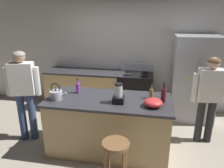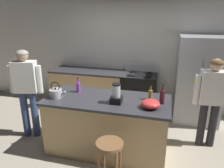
{
  "view_description": "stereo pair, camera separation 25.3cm",
  "coord_description": "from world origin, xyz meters",
  "px_view_note": "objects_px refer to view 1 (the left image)",
  "views": [
    {
      "loc": [
        0.63,
        -3.07,
        2.25
      ],
      "look_at": [
        0.0,
        0.3,
        1.09
      ],
      "focal_mm": 34.15,
      "sensor_mm": 36.0,
      "label": 1
    },
    {
      "loc": [
        0.87,
        -3.02,
        2.25
      ],
      "look_at": [
        0.0,
        0.3,
        1.09
      ],
      "focal_mm": 34.15,
      "sensor_mm": 36.0,
      "label": 2
    }
  ],
  "objects_px": {
    "person_by_sink_right": "(209,93)",
    "tea_kettle": "(56,95)",
    "refrigerator": "(193,79)",
    "bottle_wine": "(164,95)",
    "person_by_island_left": "(23,88)",
    "bottle_soda": "(78,88)",
    "bar_stool": "(116,152)",
    "stove_range": "(135,93)",
    "blender_appliance": "(119,95)",
    "kitchen_island": "(109,125)",
    "bottle_vinegar": "(151,93)",
    "mixing_bowl": "(153,103)"
  },
  "relations": [
    {
      "from": "bar_stool",
      "to": "bottle_vinegar",
      "type": "relative_size",
      "value": 2.82
    },
    {
      "from": "bottle_wine",
      "to": "bar_stool",
      "type": "bearing_deg",
      "value": -127.42
    },
    {
      "from": "stove_range",
      "to": "mixing_bowl",
      "type": "bearing_deg",
      "value": -77.34
    },
    {
      "from": "kitchen_island",
      "to": "tea_kettle",
      "type": "distance_m",
      "value": 0.99
    },
    {
      "from": "stove_range",
      "to": "bar_stool",
      "type": "bearing_deg",
      "value": -91.77
    },
    {
      "from": "bottle_wine",
      "to": "mixing_bowl",
      "type": "bearing_deg",
      "value": -127.52
    },
    {
      "from": "bottle_vinegar",
      "to": "person_by_sink_right",
      "type": "bearing_deg",
      "value": 23.57
    },
    {
      "from": "person_by_sink_right",
      "to": "mixing_bowl",
      "type": "bearing_deg",
      "value": -141.93
    },
    {
      "from": "bar_stool",
      "to": "person_by_island_left",
      "type": "bearing_deg",
      "value": 155.11
    },
    {
      "from": "kitchen_island",
      "to": "blender_appliance",
      "type": "relative_size",
      "value": 6.45
    },
    {
      "from": "refrigerator",
      "to": "bottle_vinegar",
      "type": "distance_m",
      "value": 1.62
    },
    {
      "from": "person_by_island_left",
      "to": "tea_kettle",
      "type": "bearing_deg",
      "value": -17.58
    },
    {
      "from": "person_by_sink_right",
      "to": "tea_kettle",
      "type": "xyz_separation_m",
      "value": [
        -2.45,
        -0.73,
        0.08
      ]
    },
    {
      "from": "blender_appliance",
      "to": "bottle_wine",
      "type": "relative_size",
      "value": 0.98
    },
    {
      "from": "kitchen_island",
      "to": "person_by_sink_right",
      "type": "relative_size",
      "value": 1.27
    },
    {
      "from": "bottle_wine",
      "to": "tea_kettle",
      "type": "distance_m",
      "value": 1.67
    },
    {
      "from": "kitchen_island",
      "to": "bar_stool",
      "type": "bearing_deg",
      "value": -72.02
    },
    {
      "from": "person_by_sink_right",
      "to": "bottle_soda",
      "type": "relative_size",
      "value": 6.11
    },
    {
      "from": "refrigerator",
      "to": "blender_appliance",
      "type": "relative_size",
      "value": 5.88
    },
    {
      "from": "refrigerator",
      "to": "bottle_wine",
      "type": "distance_m",
      "value": 1.63
    },
    {
      "from": "kitchen_island",
      "to": "blender_appliance",
      "type": "height_order",
      "value": "blender_appliance"
    },
    {
      "from": "blender_appliance",
      "to": "bottle_soda",
      "type": "height_order",
      "value": "blender_appliance"
    },
    {
      "from": "person_by_island_left",
      "to": "tea_kettle",
      "type": "relative_size",
      "value": 6.01
    },
    {
      "from": "kitchen_island",
      "to": "bottle_wine",
      "type": "bearing_deg",
      "value": 2.06
    },
    {
      "from": "bottle_vinegar",
      "to": "tea_kettle",
      "type": "distance_m",
      "value": 1.51
    },
    {
      "from": "person_by_island_left",
      "to": "bottle_wine",
      "type": "distance_m",
      "value": 2.37
    },
    {
      "from": "bar_stool",
      "to": "blender_appliance",
      "type": "distance_m",
      "value": 0.85
    },
    {
      "from": "kitchen_island",
      "to": "bar_stool",
      "type": "height_order",
      "value": "kitchen_island"
    },
    {
      "from": "kitchen_island",
      "to": "bottle_soda",
      "type": "relative_size",
      "value": 7.76
    },
    {
      "from": "bar_stool",
      "to": "bottle_wine",
      "type": "height_order",
      "value": "bottle_wine"
    },
    {
      "from": "kitchen_island",
      "to": "bottle_vinegar",
      "type": "xyz_separation_m",
      "value": [
        0.66,
        0.15,
        0.56
      ]
    },
    {
      "from": "bottle_soda",
      "to": "tea_kettle",
      "type": "distance_m",
      "value": 0.41
    },
    {
      "from": "person_by_sink_right",
      "to": "bottle_wine",
      "type": "height_order",
      "value": "person_by_sink_right"
    },
    {
      "from": "mixing_bowl",
      "to": "tea_kettle",
      "type": "relative_size",
      "value": 0.99
    },
    {
      "from": "person_by_island_left",
      "to": "bottle_vinegar",
      "type": "xyz_separation_m",
      "value": [
        2.19,
        0.08,
        0.03
      ]
    },
    {
      "from": "person_by_sink_right",
      "to": "tea_kettle",
      "type": "height_order",
      "value": "person_by_sink_right"
    },
    {
      "from": "bar_stool",
      "to": "bottle_soda",
      "type": "height_order",
      "value": "bottle_soda"
    },
    {
      "from": "kitchen_island",
      "to": "tea_kettle",
      "type": "bearing_deg",
      "value": -168.72
    },
    {
      "from": "blender_appliance",
      "to": "bottle_vinegar",
      "type": "distance_m",
      "value": 0.56
    },
    {
      "from": "bottle_soda",
      "to": "bar_stool",
      "type": "bearing_deg",
      "value": -48.74
    },
    {
      "from": "bottle_soda",
      "to": "bottle_vinegar",
      "type": "bearing_deg",
      "value": -0.94
    },
    {
      "from": "person_by_sink_right",
      "to": "bottle_wine",
      "type": "xyz_separation_m",
      "value": [
        -0.79,
        -0.54,
        0.12
      ]
    },
    {
      "from": "bar_stool",
      "to": "tea_kettle",
      "type": "bearing_deg",
      "value": 150.63
    },
    {
      "from": "kitchen_island",
      "to": "bottle_soda",
      "type": "bearing_deg",
      "value": 163.6
    },
    {
      "from": "blender_appliance",
      "to": "mixing_bowl",
      "type": "xyz_separation_m",
      "value": [
        0.52,
        -0.05,
        -0.07
      ]
    },
    {
      "from": "refrigerator",
      "to": "person_by_sink_right",
      "type": "relative_size",
      "value": 1.16
    },
    {
      "from": "person_by_sink_right",
      "to": "kitchen_island",
      "type": "bearing_deg",
      "value": -160.78
    },
    {
      "from": "blender_appliance",
      "to": "tea_kettle",
      "type": "bearing_deg",
      "value": -177.71
    },
    {
      "from": "refrigerator",
      "to": "tea_kettle",
      "type": "distance_m",
      "value": 2.88
    },
    {
      "from": "bottle_vinegar",
      "to": "mixing_bowl",
      "type": "bearing_deg",
      "value": -84.16
    }
  ]
}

